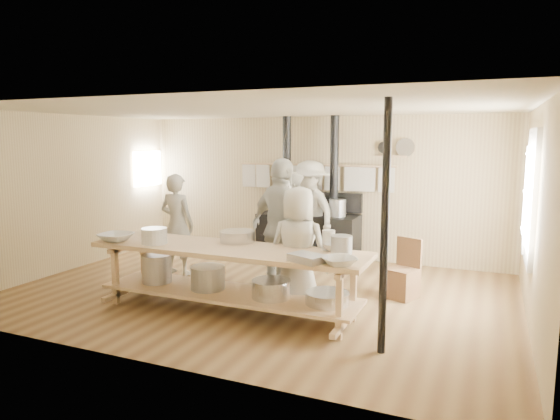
{
  "coord_description": "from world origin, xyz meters",
  "views": [
    {
      "loc": [
        3.01,
        -6.28,
        2.2
      ],
      "look_at": [
        0.25,
        0.2,
        1.19
      ],
      "focal_mm": 32.0,
      "sensor_mm": 36.0,
      "label": 1
    }
  ],
  "objects_px": {
    "cook_far_left": "(177,224)",
    "cook_by_window": "(310,212)",
    "cook_left": "(289,228)",
    "roasting_pan": "(307,258)",
    "stove": "(309,232)",
    "prep_table": "(227,272)",
    "chair": "(402,280)",
    "cook_center": "(298,249)",
    "cook_right": "(282,229)"
  },
  "relations": [
    {
      "from": "cook_far_left",
      "to": "cook_by_window",
      "type": "distance_m",
      "value": 2.33
    },
    {
      "from": "cook_left",
      "to": "roasting_pan",
      "type": "height_order",
      "value": "cook_left"
    },
    {
      "from": "cook_far_left",
      "to": "cook_by_window",
      "type": "bearing_deg",
      "value": -137.49
    },
    {
      "from": "stove",
      "to": "prep_table",
      "type": "bearing_deg",
      "value": -90.04
    },
    {
      "from": "cook_far_left",
      "to": "chair",
      "type": "xyz_separation_m",
      "value": [
        3.59,
        0.19,
        -0.58
      ]
    },
    {
      "from": "cook_center",
      "to": "cook_left",
      "type": "bearing_deg",
      "value": -63.94
    },
    {
      "from": "cook_left",
      "to": "cook_right",
      "type": "relative_size",
      "value": 0.89
    },
    {
      "from": "cook_by_window",
      "to": "roasting_pan",
      "type": "bearing_deg",
      "value": -37.32
    },
    {
      "from": "cook_left",
      "to": "roasting_pan",
      "type": "xyz_separation_m",
      "value": [
        0.94,
        -1.79,
        0.03
      ]
    },
    {
      "from": "stove",
      "to": "cook_left",
      "type": "relative_size",
      "value": 1.51
    },
    {
      "from": "cook_center",
      "to": "cook_right",
      "type": "relative_size",
      "value": 0.83
    },
    {
      "from": "cook_left",
      "to": "cook_center",
      "type": "relative_size",
      "value": 1.07
    },
    {
      "from": "stove",
      "to": "roasting_pan",
      "type": "distance_m",
      "value": 3.57
    },
    {
      "from": "stove",
      "to": "cook_by_window",
      "type": "xyz_separation_m",
      "value": [
        0.09,
        -0.17,
        0.39
      ]
    },
    {
      "from": "cook_right",
      "to": "chair",
      "type": "bearing_deg",
      "value": -136.09
    },
    {
      "from": "prep_table",
      "to": "roasting_pan",
      "type": "distance_m",
      "value": 1.29
    },
    {
      "from": "cook_left",
      "to": "cook_right",
      "type": "xyz_separation_m",
      "value": [
        0.14,
        -0.61,
        0.11
      ]
    },
    {
      "from": "cook_right",
      "to": "chair",
      "type": "relative_size",
      "value": 2.35
    },
    {
      "from": "cook_far_left",
      "to": "cook_right",
      "type": "relative_size",
      "value": 0.85
    },
    {
      "from": "chair",
      "to": "prep_table",
      "type": "bearing_deg",
      "value": -120.08
    },
    {
      "from": "cook_far_left",
      "to": "cook_right",
      "type": "height_order",
      "value": "cook_right"
    },
    {
      "from": "cook_left",
      "to": "cook_by_window",
      "type": "relative_size",
      "value": 0.95
    },
    {
      "from": "prep_table",
      "to": "cook_far_left",
      "type": "relative_size",
      "value": 2.19
    },
    {
      "from": "cook_by_window",
      "to": "cook_left",
      "type": "bearing_deg",
      "value": -49.67
    },
    {
      "from": "cook_center",
      "to": "roasting_pan",
      "type": "bearing_deg",
      "value": 116.22
    },
    {
      "from": "cook_right",
      "to": "roasting_pan",
      "type": "distance_m",
      "value": 1.43
    },
    {
      "from": "prep_table",
      "to": "cook_by_window",
      "type": "xyz_separation_m",
      "value": [
        0.09,
        2.85,
        0.39
      ]
    },
    {
      "from": "stove",
      "to": "prep_table",
      "type": "xyz_separation_m",
      "value": [
        -0.0,
        -3.02,
        -0.0
      ]
    },
    {
      "from": "stove",
      "to": "cook_right",
      "type": "xyz_separation_m",
      "value": [
        0.39,
        -2.17,
        0.45
      ]
    },
    {
      "from": "cook_far_left",
      "to": "cook_by_window",
      "type": "relative_size",
      "value": 0.9
    },
    {
      "from": "stove",
      "to": "chair",
      "type": "bearing_deg",
      "value": -38.36
    },
    {
      "from": "cook_center",
      "to": "roasting_pan",
      "type": "relative_size",
      "value": 4.12
    },
    {
      "from": "prep_table",
      "to": "chair",
      "type": "relative_size",
      "value": 4.35
    },
    {
      "from": "cook_far_left",
      "to": "cook_left",
      "type": "xyz_separation_m",
      "value": [
        1.9,
        0.17,
        0.04
      ]
    },
    {
      "from": "roasting_pan",
      "to": "cook_far_left",
      "type": "bearing_deg",
      "value": 150.23
    },
    {
      "from": "chair",
      "to": "roasting_pan",
      "type": "distance_m",
      "value": 2.06
    },
    {
      "from": "prep_table",
      "to": "cook_left",
      "type": "xyz_separation_m",
      "value": [
        0.25,
        1.46,
        0.34
      ]
    },
    {
      "from": "cook_by_window",
      "to": "chair",
      "type": "height_order",
      "value": "cook_by_window"
    },
    {
      "from": "stove",
      "to": "cook_center",
      "type": "height_order",
      "value": "stove"
    },
    {
      "from": "cook_far_left",
      "to": "roasting_pan",
      "type": "xyz_separation_m",
      "value": [
        2.84,
        -1.62,
        0.07
      ]
    },
    {
      "from": "cook_left",
      "to": "roasting_pan",
      "type": "bearing_deg",
      "value": 140.11
    },
    {
      "from": "prep_table",
      "to": "chair",
      "type": "xyz_separation_m",
      "value": [
        1.95,
        1.48,
        -0.28
      ]
    },
    {
      "from": "cook_far_left",
      "to": "cook_center",
      "type": "xyz_separation_m",
      "value": [
        2.44,
        -0.87,
        -0.02
      ]
    },
    {
      "from": "cook_far_left",
      "to": "roasting_pan",
      "type": "relative_size",
      "value": 4.22
    },
    {
      "from": "cook_right",
      "to": "cook_by_window",
      "type": "xyz_separation_m",
      "value": [
        -0.31,
        2.0,
        -0.06
      ]
    },
    {
      "from": "cook_by_window",
      "to": "prep_table",
      "type": "bearing_deg",
      "value": -58.24
    },
    {
      "from": "stove",
      "to": "chair",
      "type": "relative_size",
      "value": 3.14
    },
    {
      "from": "cook_center",
      "to": "chair",
      "type": "relative_size",
      "value": 1.94
    },
    {
      "from": "chair",
      "to": "roasting_pan",
      "type": "height_order",
      "value": "roasting_pan"
    },
    {
      "from": "cook_left",
      "to": "chair",
      "type": "height_order",
      "value": "cook_left"
    }
  ]
}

